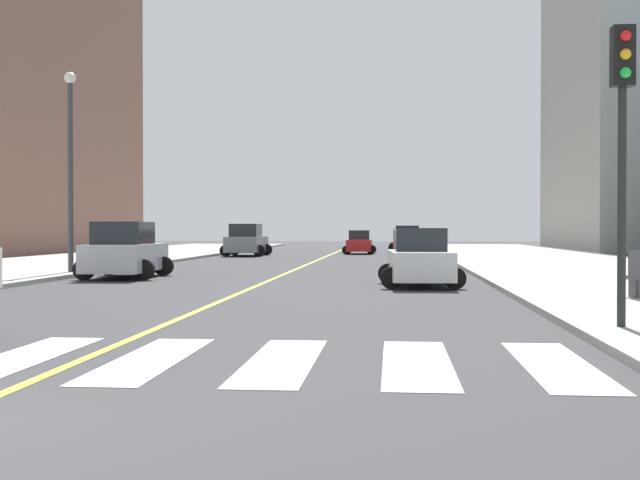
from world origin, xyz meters
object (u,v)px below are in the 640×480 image
at_px(car_white_fourth, 420,259).
at_px(traffic_light_near_corner, 623,116).
at_px(car_gray_second, 246,241).
at_px(car_silver_fifth, 125,252).
at_px(car_red_nearest, 359,243).
at_px(street_lamp, 70,154).
at_px(car_black_third, 407,240).

bearing_deg(car_white_fourth, traffic_light_near_corner, 101.75).
height_order(car_gray_second, car_silver_fifth, car_gray_second).
xyz_separation_m(car_silver_fifth, traffic_light_near_corner, (13.35, -14.80, 2.69)).
bearing_deg(car_red_nearest, street_lamp, 70.85).
height_order(car_white_fourth, street_lamp, street_lamp).
bearing_deg(car_gray_second, traffic_light_near_corner, -70.67).
relative_size(car_black_third, street_lamp, 0.60).
height_order(car_gray_second, traffic_light_near_corner, traffic_light_near_corner).
bearing_deg(car_white_fourth, car_red_nearest, -87.03).
xyz_separation_m(car_gray_second, street_lamp, (-2.63, -22.74, 3.60)).
relative_size(car_red_nearest, car_silver_fifth, 0.81).
height_order(car_red_nearest, street_lamp, street_lamp).
xyz_separation_m(traffic_light_near_corner, street_lamp, (-15.84, 15.99, 0.93)).
relative_size(traffic_light_near_corner, street_lamp, 0.66).
bearing_deg(car_gray_second, car_black_third, 41.06).
xyz_separation_m(car_red_nearest, car_black_third, (3.40, 4.07, 0.16)).
height_order(car_silver_fifth, traffic_light_near_corner, traffic_light_near_corner).
bearing_deg(street_lamp, car_silver_fifth, -25.62).
distance_m(car_red_nearest, car_white_fourth, 32.29).
height_order(car_red_nearest, car_black_third, car_black_third).
bearing_deg(traffic_light_near_corner, car_white_fourth, -75.66).
distance_m(car_red_nearest, car_black_third, 5.30).
height_order(car_white_fourth, car_silver_fifth, car_silver_fifth).
xyz_separation_m(car_red_nearest, car_silver_fifth, (-7.28, -28.88, 0.17)).
bearing_deg(car_silver_fifth, car_red_nearest, 73.76).
height_order(car_gray_second, street_lamp, street_lamp).
xyz_separation_m(car_white_fourth, traffic_light_near_corner, (2.95, -11.54, 2.80)).
relative_size(car_gray_second, car_black_third, 1.04).
bearing_deg(car_silver_fifth, car_white_fourth, -19.50).
bearing_deg(car_red_nearest, traffic_light_near_corner, 98.19).
height_order(car_red_nearest, car_silver_fifth, car_silver_fifth).
bearing_deg(car_black_third, car_white_fourth, 89.79).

